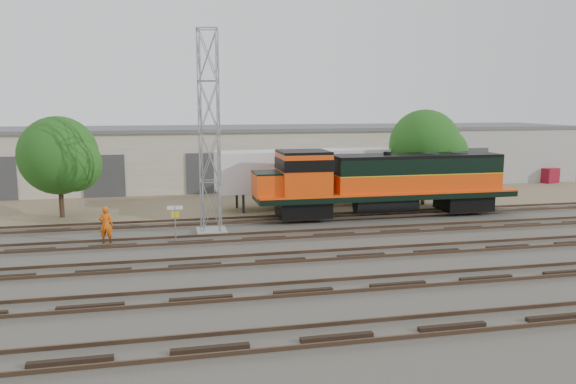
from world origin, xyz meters
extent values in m
plane|color=#47423A|center=(0.00, 0.00, 0.00)|extent=(140.00, 140.00, 0.00)
cube|color=#726047|center=(0.00, 15.00, 0.01)|extent=(80.00, 16.00, 0.02)
cube|color=black|center=(0.00, -12.00, 0.07)|extent=(80.00, 2.40, 0.14)
cube|color=#4C3828|center=(0.00, -12.75, 0.21)|extent=(80.00, 0.08, 0.14)
cube|color=#4C3828|center=(0.00, -11.25, 0.21)|extent=(80.00, 0.08, 0.14)
cube|color=black|center=(0.00, -7.50, 0.07)|extent=(80.00, 2.40, 0.14)
cube|color=#4C3828|center=(0.00, -8.25, 0.21)|extent=(80.00, 0.08, 0.14)
cube|color=#4C3828|center=(0.00, -6.75, 0.21)|extent=(80.00, 0.08, 0.14)
cube|color=black|center=(0.00, -3.00, 0.07)|extent=(80.00, 2.40, 0.14)
cube|color=#4C3828|center=(0.00, -3.75, 0.21)|extent=(80.00, 0.08, 0.14)
cube|color=#4C3828|center=(0.00, -2.25, 0.21)|extent=(80.00, 0.08, 0.14)
cube|color=black|center=(0.00, 1.50, 0.07)|extent=(80.00, 2.40, 0.14)
cube|color=#4C3828|center=(0.00, 0.75, 0.21)|extent=(80.00, 0.08, 0.14)
cube|color=#4C3828|center=(0.00, 2.25, 0.21)|extent=(80.00, 0.08, 0.14)
cube|color=black|center=(0.00, 6.00, 0.07)|extent=(80.00, 2.40, 0.14)
cube|color=#4C3828|center=(0.00, 5.25, 0.21)|extent=(80.00, 0.08, 0.14)
cube|color=#4C3828|center=(0.00, 6.75, 0.21)|extent=(80.00, 0.08, 0.14)
cube|color=beige|center=(0.00, 23.00, 2.50)|extent=(58.00, 10.00, 5.00)
cube|color=#59595B|center=(0.00, 23.00, 5.15)|extent=(58.40, 10.40, 0.30)
cube|color=#999993|center=(22.00, 17.95, 2.50)|extent=(14.00, 0.10, 5.00)
cube|color=#333335|center=(-14.00, 17.94, 1.70)|extent=(3.20, 0.12, 3.40)
cube|color=#333335|center=(-6.00, 17.94, 1.70)|extent=(3.20, 0.12, 3.40)
cube|color=#333335|center=(2.00, 17.94, 1.70)|extent=(3.20, 0.12, 3.40)
cube|color=#333335|center=(10.00, 17.94, 1.70)|extent=(3.20, 0.12, 3.40)
cube|color=#333335|center=(18.00, 17.94, 1.70)|extent=(3.20, 0.12, 3.40)
cube|color=black|center=(-0.69, 6.00, 0.79)|extent=(3.26, 2.45, 1.02)
cube|color=black|center=(10.52, 6.00, 0.79)|extent=(3.26, 2.45, 1.02)
cube|color=black|center=(4.92, 6.00, 1.48)|extent=(17.33, 3.06, 0.36)
cylinder|color=black|center=(4.92, 6.00, 0.84)|extent=(4.28, 1.12, 1.12)
cube|color=#F2450B|center=(6.95, 6.00, 2.27)|extent=(11.21, 2.65, 1.22)
cube|color=black|center=(6.95, 6.00, 3.39)|extent=(11.21, 2.65, 1.02)
cube|color=black|center=(6.95, 6.00, 4.00)|extent=(11.21, 2.65, 0.20)
cube|color=#F2450B|center=(-0.69, 6.00, 2.98)|extent=(3.06, 3.06, 2.65)
cube|color=black|center=(-0.69, 6.00, 4.39)|extent=(3.06, 3.06, 0.16)
cube|color=#F2450B|center=(-3.04, 6.00, 2.37)|extent=(1.63, 2.45, 1.43)
cube|color=gray|center=(-6.70, 3.75, 0.10)|extent=(1.69, 1.69, 0.20)
cylinder|color=gray|center=(-7.22, 4.27, 5.83)|extent=(0.08, 0.08, 11.25)
cylinder|color=gray|center=(-6.19, 4.27, 5.83)|extent=(0.08, 0.08, 11.25)
cylinder|color=gray|center=(-7.22, 3.24, 5.83)|extent=(0.08, 0.08, 11.25)
cylinder|color=gray|center=(-6.19, 3.24, 5.83)|extent=(0.08, 0.08, 11.25)
cylinder|color=gray|center=(-8.76, 1.89, 1.02)|extent=(0.06, 0.06, 2.04)
cube|color=white|center=(-8.76, 1.89, 1.90)|extent=(0.83, 0.12, 0.20)
cube|color=yellow|center=(-8.76, 1.89, 1.53)|extent=(0.42, 0.08, 0.32)
imported|color=#DC560C|center=(-12.39, 2.51, 1.01)|extent=(0.77, 0.55, 2.01)
cube|color=silver|center=(0.91, 10.58, 2.73)|extent=(13.59, 3.95, 2.78)
cube|color=black|center=(6.14, 11.09, 0.52)|extent=(2.71, 2.80, 1.03)
cube|color=black|center=(-4.12, 9.06, 0.67)|extent=(0.15, 0.15, 1.34)
cube|color=black|center=(-4.32, 11.11, 0.67)|extent=(0.15, 0.15, 1.34)
cube|color=#151490|center=(14.42, 16.61, 0.75)|extent=(1.87, 1.79, 1.50)
cube|color=maroon|center=(25.99, 17.88, 0.70)|extent=(1.82, 1.75, 1.40)
cylinder|color=#382619|center=(-15.93, 10.25, 1.16)|extent=(0.32, 0.32, 2.32)
sphere|color=#1D4714|center=(-15.93, 10.25, 4.09)|extent=(5.06, 5.06, 5.06)
sphere|color=#1D4714|center=(-14.92, 9.50, 3.58)|extent=(3.54, 3.54, 3.54)
cylinder|color=#382619|center=(-0.31, 10.84, 0.18)|extent=(0.28, 0.28, 0.37)
sphere|color=#1D4714|center=(-0.31, 10.84, 1.79)|extent=(4.06, 4.06, 4.06)
sphere|color=#1D4714|center=(0.50, 10.23, 1.38)|extent=(2.84, 2.84, 2.84)
cylinder|color=#382619|center=(9.30, 9.67, 1.29)|extent=(0.30, 0.30, 2.59)
sphere|color=#1D4714|center=(9.30, 9.67, 4.40)|extent=(5.17, 5.17, 5.17)
sphere|color=#1D4714|center=(10.33, 8.90, 3.88)|extent=(3.62, 3.62, 3.62)
camera|label=1|loc=(-9.09, -28.15, 7.41)|focal=35.00mm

